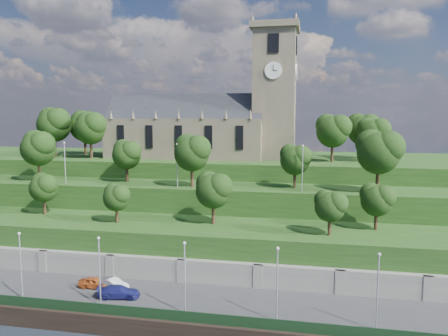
% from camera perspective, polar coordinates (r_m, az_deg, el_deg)
% --- Properties ---
extents(ground, '(320.00, 320.00, 0.00)m').
position_cam_1_polar(ground, '(52.11, -14.94, -20.32)').
color(ground, black).
rests_on(ground, ground).
extents(promenade, '(160.00, 12.00, 2.00)m').
position_cam_1_polar(promenade, '(56.60, -12.19, -16.84)').
color(promenade, '#2D2D30').
rests_on(promenade, ground).
extents(quay_wall, '(160.00, 0.50, 2.20)m').
position_cam_1_polar(quay_wall, '(51.58, -15.01, -19.25)').
color(quay_wall, black).
rests_on(quay_wall, ground).
extents(fence, '(160.00, 0.10, 1.20)m').
position_cam_1_polar(fence, '(51.48, -14.73, -17.46)').
color(fence, '#163319').
rests_on(fence, promenade).
extents(retaining_wall, '(160.00, 2.10, 5.00)m').
position_cam_1_polar(retaining_wall, '(61.16, -9.96, -13.44)').
color(retaining_wall, slate).
rests_on(retaining_wall, ground).
extents(embankment_lower, '(160.00, 12.00, 8.00)m').
position_cam_1_polar(embankment_lower, '(66.03, -8.08, -10.49)').
color(embankment_lower, '#1C3D14').
rests_on(embankment_lower, ground).
extents(embankment_upper, '(160.00, 10.00, 12.00)m').
position_cam_1_polar(embankment_upper, '(75.59, -5.35, -6.64)').
color(embankment_upper, '#1C3D14').
rests_on(embankment_upper, ground).
extents(hilltop, '(160.00, 32.00, 15.00)m').
position_cam_1_polar(hilltop, '(95.21, -1.78, -2.89)').
color(hilltop, '#1C3D14').
rests_on(hilltop, ground).
extents(church, '(38.60, 12.35, 27.60)m').
position_cam_1_polar(church, '(89.75, -1.90, 6.16)').
color(church, brown).
rests_on(church, hilltop).
extents(trees_lower, '(67.50, 8.44, 7.64)m').
position_cam_1_polar(trees_lower, '(64.23, -8.22, -3.13)').
color(trees_lower, black).
rests_on(trees_lower, embankment_lower).
extents(trees_upper, '(64.39, 8.71, 9.57)m').
position_cam_1_polar(trees_upper, '(71.67, -2.79, 2.28)').
color(trees_upper, black).
rests_on(trees_upper, embankment_upper).
extents(trees_hilltop, '(71.33, 16.22, 10.45)m').
position_cam_1_polar(trees_hilltop, '(89.38, -5.35, 5.45)').
color(trees_hilltop, black).
rests_on(trees_hilltop, hilltop).
extents(lamp_posts_promenade, '(60.36, 0.36, 8.14)m').
position_cam_1_polar(lamp_posts_promenade, '(52.41, -15.96, -12.25)').
color(lamp_posts_promenade, '#B2B2B7').
rests_on(lamp_posts_promenade, promenade).
extents(lamp_posts_upper, '(40.36, 0.36, 7.20)m').
position_cam_1_polar(lamp_posts_upper, '(71.03, -6.13, 0.83)').
color(lamp_posts_upper, '#B2B2B7').
rests_on(lamp_posts_upper, embankment_upper).
extents(car_left, '(4.01, 1.63, 1.36)m').
position_cam_1_polar(car_left, '(59.17, -16.55, -14.15)').
color(car_left, '#AB4C1C').
rests_on(car_left, promenade).
extents(car_middle, '(4.45, 2.73, 1.38)m').
position_cam_1_polar(car_middle, '(58.09, -14.29, -14.46)').
color(car_middle, '#A2A1A6').
rests_on(car_middle, promenade).
extents(car_right, '(5.27, 2.84, 1.45)m').
position_cam_1_polar(car_right, '(55.50, -13.58, -15.44)').
color(car_right, navy).
rests_on(car_right, promenade).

